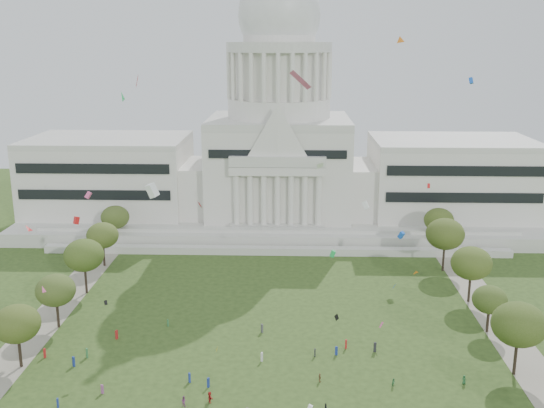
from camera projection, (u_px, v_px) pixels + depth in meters
capitol at (279, 155)px, 202.51m from camera, size 160.00×64.50×91.30m
path_left at (33, 335)px, 128.66m from camera, size 8.00×160.00×0.04m
path_right at (512, 342)px, 125.69m from camera, size 8.00×160.00×0.04m
row_tree_l_2 at (17, 324)px, 114.16m from camera, size 8.42×8.42×11.97m
row_tree_r_2 at (519, 325)px, 111.24m from camera, size 9.55×9.55×13.58m
row_tree_l_3 at (56, 290)px, 130.28m from camera, size 8.12×8.12×11.55m
row_tree_r_3 at (490, 300)px, 128.38m from camera, size 7.01×7.01×9.98m
row_tree_l_4 at (84, 255)px, 147.89m from camera, size 9.29×9.29×13.21m
row_tree_r_4 at (471, 263)px, 142.87m from camera, size 9.19×9.19×13.06m
row_tree_l_5 at (103, 235)px, 166.16m from camera, size 8.33×8.33×11.85m
row_tree_r_5 at (445, 234)px, 162.25m from camera, size 9.82×9.82×13.96m
row_tree_l_6 at (115, 217)px, 183.79m from camera, size 8.19×8.19×11.64m
row_tree_r_6 at (439, 220)px, 179.89m from camera, size 8.42×8.42×11.97m
person_0 at (464, 380)px, 110.27m from camera, size 0.90×0.93×1.62m
person_2 at (394, 382)px, 109.48m from camera, size 0.82×0.84×1.50m
person_4 at (326, 408)px, 101.72m from camera, size 0.71×1.06×1.68m
person_5 at (210, 397)px, 104.58m from camera, size 1.39×1.94×1.94m
person_8 at (184, 401)px, 103.56m from camera, size 1.02×0.89×1.79m
person_10 at (320, 378)px, 110.84m from camera, size 0.82×1.10×1.67m
distant_crowd at (200, 371)px, 112.97m from camera, size 62.78×41.78×1.95m
kite_swarm at (264, 229)px, 101.83m from camera, size 84.79×101.10×62.11m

